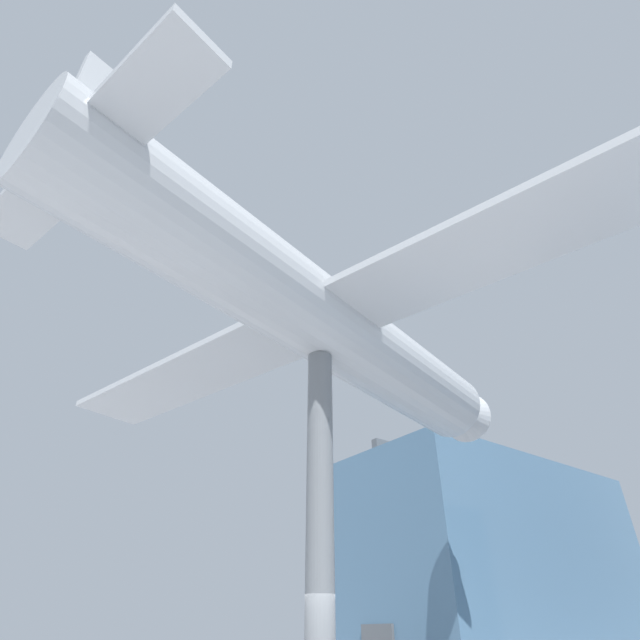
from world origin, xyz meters
TOP-DOWN VIEW (x-y plane):
  - glass_pavilion_left at (-8.86, 16.81)m, footprint 8.21×15.20m
  - support_pylon_central at (0.00, 0.00)m, footprint 0.56×0.56m
  - suspended_airplane at (-0.07, 0.27)m, footprint 19.26×15.88m

SIDE VIEW (x-z plane):
  - support_pylon_central at x=0.00m, z-range 0.00..7.46m
  - glass_pavilion_left at x=-8.86m, z-range -0.29..9.63m
  - suspended_airplane at x=-0.07m, z-range 6.75..10.26m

